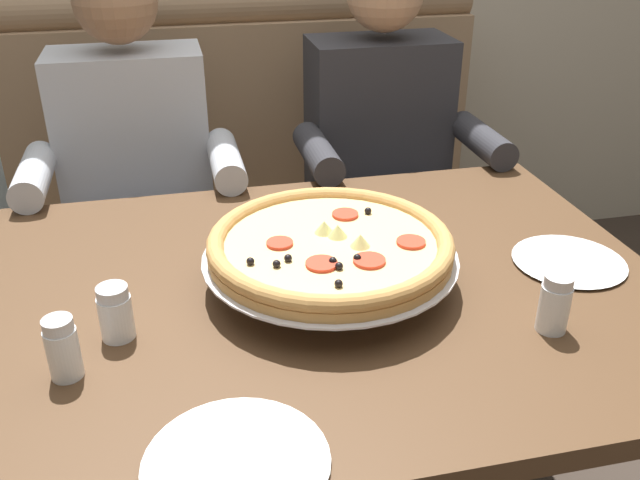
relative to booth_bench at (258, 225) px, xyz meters
The scene contains 10 objects.
booth_bench is the anchor object (origin of this frame).
dining_table 0.99m from the booth_bench, 90.00° to the right, with size 1.30×0.97×0.74m.
diner_left 0.54m from the booth_bench, 142.71° to the right, with size 0.54×0.64×1.27m.
diner_right 0.54m from the booth_bench, 37.29° to the right, with size 0.54×0.64×1.27m.
pizza 1.05m from the booth_bench, 89.09° to the right, with size 0.47×0.47×0.11m.
shaker_pepper_flakes 1.17m from the booth_bench, 109.32° to the right, with size 0.06×0.06×0.10m.
shaker_oregano 1.29m from the booth_bench, 73.82° to the right, with size 0.05×0.05×0.10m.
shaker_parmesan 1.27m from the booth_bench, 111.22° to the right, with size 0.05×0.05×0.10m.
plate_near_left 1.16m from the booth_bench, 63.40° to the right, with size 0.22×0.22×0.02m.
plate_near_right 1.43m from the booth_bench, 98.66° to the right, with size 0.25×0.25×0.02m.
Camera 1 is at (-0.25, -1.08, 1.41)m, focal length 38.72 mm.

